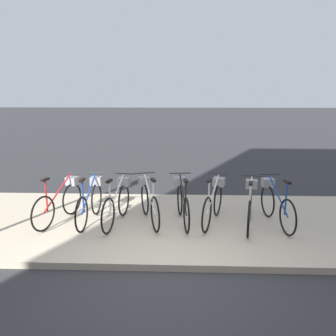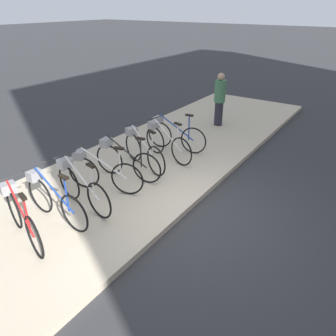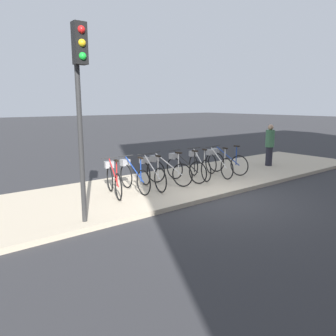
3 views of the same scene
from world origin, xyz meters
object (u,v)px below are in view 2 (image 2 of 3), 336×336
object	(u,v)px
parked_bicycle_5	(142,149)
parked_bicycle_7	(173,133)
parked_bicycle_6	(165,141)
parked_bicycle_1	(52,198)
parked_bicycle_4	(124,159)
parked_bicycle_0	(20,215)
parked_bicycle_3	(101,171)
pedestrian	(220,99)
parked_bicycle_2	(80,185)

from	to	relation	value
parked_bicycle_5	parked_bicycle_7	bearing A→B (deg)	-2.01
parked_bicycle_6	parked_bicycle_7	bearing A→B (deg)	13.06
parked_bicycle_1	parked_bicycle_4	bearing A→B (deg)	0.75
parked_bicycle_0	parked_bicycle_5	distance (m)	3.19
parked_bicycle_1	parked_bicycle_3	size ratio (longest dim) A/B	1.04
parked_bicycle_1	pedestrian	size ratio (longest dim) A/B	1.03
parked_bicycle_3	parked_bicycle_5	world-z (taller)	same
parked_bicycle_1	parked_bicycle_3	world-z (taller)	same
parked_bicycle_2	pedestrian	size ratio (longest dim) A/B	1.02
parked_bicycle_4	pedestrian	bearing A→B (deg)	-1.67
parked_bicycle_2	parked_bicycle_3	size ratio (longest dim) A/B	1.04
parked_bicycle_3	pedestrian	distance (m)	5.07
parked_bicycle_1	parked_bicycle_3	distance (m)	1.21
parked_bicycle_4	parked_bicycle_6	xyz separation A→B (m)	(1.36, -0.16, 0.00)
parked_bicycle_0	parked_bicycle_5	xyz separation A→B (m)	(3.19, 0.04, 0.00)
parked_bicycle_0	pedestrian	xyz separation A→B (m)	(6.88, -0.10, 0.40)
parked_bicycle_1	parked_bicycle_4	xyz separation A→B (m)	(1.91, 0.02, 0.00)
parked_bicycle_5	parked_bicycle_7	xyz separation A→B (m)	(1.25, -0.04, 0.00)
parked_bicycle_5	parked_bicycle_6	world-z (taller)	same
parked_bicycle_3	pedestrian	world-z (taller)	pedestrian
parked_bicycle_4	parked_bicycle_7	distance (m)	1.90
parked_bicycle_4	parked_bicycle_5	bearing A→B (deg)	1.17
parked_bicycle_6	parked_bicycle_7	world-z (taller)	same
parked_bicycle_4	parked_bicycle_5	xyz separation A→B (m)	(0.65, 0.01, 0.00)
parked_bicycle_2	pedestrian	distance (m)	5.69
parked_bicycle_3	parked_bicycle_4	size ratio (longest dim) A/B	0.96
parked_bicycle_6	pedestrian	xyz separation A→B (m)	(2.99, 0.03, 0.40)
parked_bicycle_0	parked_bicycle_4	distance (m)	2.54
parked_bicycle_0	parked_bicycle_7	size ratio (longest dim) A/B	0.97
parked_bicycle_1	pedestrian	bearing A→B (deg)	-0.94
parked_bicycle_2	parked_bicycle_7	bearing A→B (deg)	0.90
parked_bicycle_0	parked_bicycle_2	xyz separation A→B (m)	(1.21, -0.05, 0.00)
parked_bicycle_3	parked_bicycle_4	xyz separation A→B (m)	(0.70, -0.01, 0.00)
parked_bicycle_5	parked_bicycle_6	xyz separation A→B (m)	(0.71, -0.17, 0.00)
parked_bicycle_0	parked_bicycle_1	world-z (taller)	same
parked_bicycle_3	parked_bicycle_5	xyz separation A→B (m)	(1.35, 0.01, 0.00)
parked_bicycle_0	parked_bicycle_5	bearing A→B (deg)	0.77
parked_bicycle_6	parked_bicycle_5	bearing A→B (deg)	166.61
parked_bicycle_2	parked_bicycle_5	bearing A→B (deg)	2.73
parked_bicycle_4	parked_bicycle_1	bearing A→B (deg)	-179.25
parked_bicycle_0	pedestrian	distance (m)	6.90
parked_bicycle_3	parked_bicycle_6	world-z (taller)	same
parked_bicycle_2	parked_bicycle_5	distance (m)	1.98
parked_bicycle_3	parked_bicycle_4	distance (m)	0.70
parked_bicycle_1	parked_bicycle_5	world-z (taller)	same
parked_bicycle_2	parked_bicycle_5	xyz separation A→B (m)	(1.98, 0.09, 0.00)
parked_bicycle_5	pedestrian	distance (m)	3.72
parked_bicycle_3	pedestrian	bearing A→B (deg)	-1.52
parked_bicycle_4	parked_bicycle_6	size ratio (longest dim) A/B	1.02
parked_bicycle_3	parked_bicycle_7	bearing A→B (deg)	-0.81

